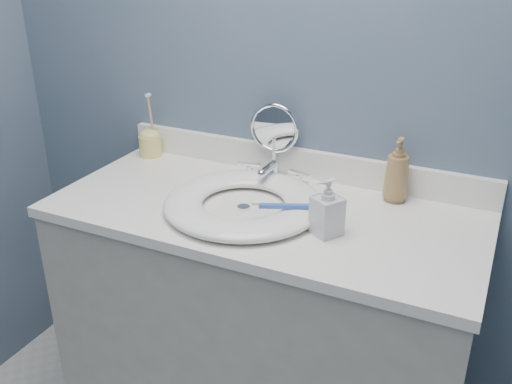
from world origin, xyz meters
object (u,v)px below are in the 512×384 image
Objects in this scene: makeup_mirror at (274,137)px; soap_bottle_clear at (327,207)px; soap_bottle_amber at (397,170)px; toothbrush_holder at (150,142)px.

soap_bottle_clear is (0.28, -0.30, -0.05)m from makeup_mirror.
soap_bottle_clear is (-0.11, -0.28, -0.02)m from soap_bottle_amber.
soap_bottle_amber reaches higher than soap_bottle_clear.
makeup_mirror is 1.06× the size of toothbrush_holder.
toothbrush_holder is (-0.74, 0.27, -0.02)m from soap_bottle_clear.
toothbrush_holder is at bearing 179.70° from makeup_mirror.
toothbrush_holder reaches higher than soap_bottle_clear.
soap_bottle_amber is 0.85× the size of toothbrush_holder.
soap_bottle_clear is at bearing -50.51° from makeup_mirror.
toothbrush_holder is at bearing -166.77° from soap_bottle_clear.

